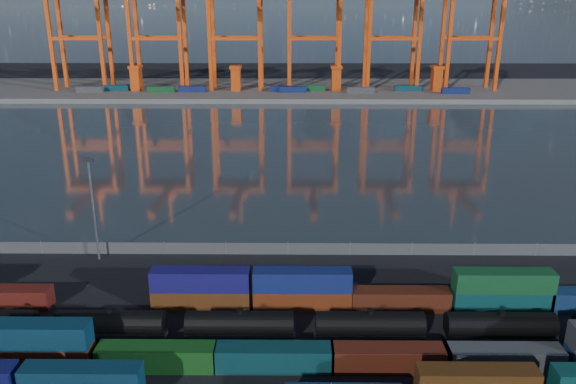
{
  "coord_description": "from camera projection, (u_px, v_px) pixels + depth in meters",
  "views": [
    {
      "loc": [
        0.8,
        -54.99,
        38.17
      ],
      "look_at": [
        0.0,
        30.0,
        10.0
      ],
      "focal_mm": 35.0,
      "sensor_mm": 36.0,
      "label": 1
    }
  ],
  "objects": [
    {
      "name": "tanker_string",
      "position": [
        240.0,
        325.0,
        66.97
      ],
      "size": [
        106.35,
        2.87,
        4.1
      ],
      "color": "black",
      "rests_on": "ground"
    },
    {
      "name": "waterfront_fence",
      "position": [
        288.0,
        249.0,
        90.47
      ],
      "size": [
        160.12,
        0.12,
        2.2
      ],
      "color": "#595B5E",
      "rests_on": "ground"
    },
    {
      "name": "container_row_north",
      "position": [
        294.0,
        293.0,
        73.94
      ],
      "size": [
        142.4,
        2.63,
        5.6
      ],
      "color": "navy",
      "rests_on": "ground"
    },
    {
      "name": "yard_light_mast",
      "position": [
        93.0,
        204.0,
        86.23
      ],
      "size": [
        1.6,
        0.4,
        16.6
      ],
      "color": "slate",
      "rests_on": "ground"
    },
    {
      "name": "straddle_carriers",
      "position": [
        286.0,
        78.0,
        251.61
      ],
      "size": [
        140.0,
        7.0,
        11.1
      ],
      "color": "#E1470F",
      "rests_on": "far_quay"
    },
    {
      "name": "quay_containers",
      "position": [
        267.0,
        89.0,
        248.8
      ],
      "size": [
        172.58,
        10.99,
        2.6
      ],
      "color": "navy",
      "rests_on": "far_quay"
    },
    {
      "name": "harbor_water",
      "position": [
        290.0,
        144.0,
        163.87
      ],
      "size": [
        700.0,
        700.0,
        0.0
      ],
      "primitive_type": "plane",
      "color": "#28353B",
      "rests_on": "ground"
    },
    {
      "name": "container_row_mid",
      "position": [
        268.0,
        352.0,
        61.58
      ],
      "size": [
        142.53,
        2.63,
        5.61
      ],
      "color": "#404245",
      "rests_on": "ground"
    },
    {
      "name": "far_quay",
      "position": [
        292.0,
        90.0,
        263.22
      ],
      "size": [
        700.0,
        70.0,
        2.0
      ],
      "primitive_type": "cube",
      "color": "#514F4C",
      "rests_on": "ground"
    },
    {
      "name": "ground",
      "position": [
        286.0,
        357.0,
        64.21
      ],
      "size": [
        700.0,
        700.0,
        0.0
      ],
      "primitive_type": "plane",
      "color": "black",
      "rests_on": "ground"
    },
    {
      "name": "gantry_cranes",
      "position": [
        275.0,
        2.0,
        244.68
      ],
      "size": [
        200.01,
        48.01,
        65.02
      ],
      "color": "#E1470F",
      "rests_on": "ground"
    }
  ]
}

